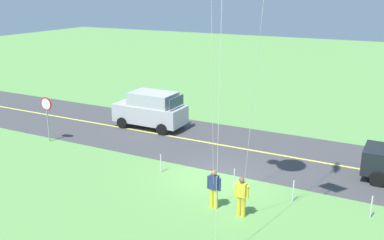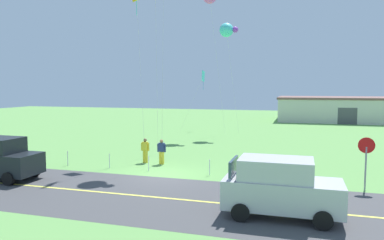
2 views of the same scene
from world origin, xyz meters
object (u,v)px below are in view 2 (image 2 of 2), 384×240
at_px(kite_pink_drift, 227,30).
at_px(stop_sign, 366,153).
at_px(car_suv_foreground, 280,187).
at_px(person_adult_near, 145,150).
at_px(warehouse_distant, 343,109).
at_px(kite_green_far, 203,77).
at_px(person_adult_companion, 162,151).

bearing_deg(kite_pink_drift, stop_sign, -60.18).
relative_size(car_suv_foreground, kite_pink_drift, 0.39).
distance_m(car_suv_foreground, stop_sign, 6.12).
relative_size(person_adult_near, warehouse_distant, 0.09).
xyz_separation_m(kite_green_far, warehouse_distant, (16.85, 15.94, -4.34)).
relative_size(kite_green_far, warehouse_distant, 0.37).
xyz_separation_m(person_adult_near, person_adult_companion, (1.19, -0.13, 0.00)).
relative_size(person_adult_companion, warehouse_distant, 0.09).
relative_size(car_suv_foreground, person_adult_near, 2.75).
bearing_deg(stop_sign, car_suv_foreground, -127.37).
bearing_deg(person_adult_near, kite_green_far, -15.11).
bearing_deg(kite_green_far, person_adult_companion, -82.73).
xyz_separation_m(kite_green_far, kite_pink_drift, (3.65, -4.40, 4.54)).
xyz_separation_m(car_suv_foreground, kite_green_far, (-10.31, 27.30, 4.94)).
distance_m(person_adult_near, kite_green_far, 20.25).
bearing_deg(warehouse_distant, stop_sign, -94.24).
bearing_deg(car_suv_foreground, person_adult_companion, 135.56).
xyz_separation_m(person_adult_companion, warehouse_distant, (14.35, 35.58, 0.89)).
relative_size(kite_green_far, kite_pink_drift, 0.61).
height_order(kite_green_far, warehouse_distant, kite_green_far).
bearing_deg(car_suv_foreground, stop_sign, 52.63).
distance_m(person_adult_companion, kite_green_far, 20.49).
height_order(stop_sign, person_adult_near, stop_sign).
xyz_separation_m(car_suv_foreground, warehouse_distant, (6.54, 43.24, 0.60)).
height_order(person_adult_near, kite_green_far, kite_green_far).
xyz_separation_m(person_adult_companion, kite_green_far, (-2.51, 19.65, 5.23)).
xyz_separation_m(car_suv_foreground, person_adult_companion, (-7.80, 7.65, -0.29)).
height_order(car_suv_foreground, person_adult_near, car_suv_foreground).
bearing_deg(person_adult_companion, kite_green_far, -139.47).
bearing_deg(stop_sign, person_adult_near, 166.93).
bearing_deg(kite_pink_drift, person_adult_near, -98.79).
bearing_deg(kite_pink_drift, car_suv_foreground, -73.79).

